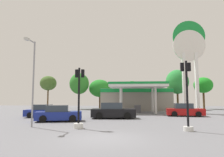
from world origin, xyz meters
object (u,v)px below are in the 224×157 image
(station_pole_sign, at_px, (189,53))
(tree_3, at_px, (132,89))
(car_2, at_px, (44,111))
(car_3, at_px, (59,114))
(car_0, at_px, (185,110))
(tree_1, at_px, (79,84))
(tree_0, at_px, (48,83))
(tree_5, at_px, (203,85))
(corner_streetlamp, at_px, (32,74))
(car_1, at_px, (113,111))
(traffic_signal_1, at_px, (79,106))
(traffic_signal_0, at_px, (187,101))
(tree_2, at_px, (100,88))
(tree_4, at_px, (177,82))

(station_pole_sign, distance_m, tree_3, 14.89)
(car_2, xyz_separation_m, car_3, (2.97, -3.58, 0.03))
(car_0, bearing_deg, tree_1, 138.70)
(car_0, relative_size, car_2, 1.06)
(car_3, bearing_deg, station_pole_sign, 35.46)
(tree_0, height_order, tree_5, tree_0)
(corner_streetlamp, bearing_deg, tree_3, 73.57)
(car_0, bearing_deg, car_1, -158.86)
(car_2, distance_m, tree_1, 17.34)
(station_pole_sign, distance_m, traffic_signal_1, 20.52)
(car_3, xyz_separation_m, tree_0, (-9.84, 21.53, 4.44))
(car_0, relative_size, tree_0, 0.66)
(car_1, xyz_separation_m, car_3, (-4.78, -3.07, -0.08))
(car_1, height_order, traffic_signal_0, traffic_signal_0)
(traffic_signal_0, distance_m, tree_0, 33.16)
(car_0, bearing_deg, corner_streetlamp, -142.97)
(tree_0, bearing_deg, car_3, -65.42)
(tree_0, bearing_deg, tree_2, 5.69)
(tree_1, distance_m, tree_5, 24.33)
(car_0, distance_m, tree_4, 15.48)
(tree_1, distance_m, tree_4, 18.82)
(car_3, xyz_separation_m, traffic_signal_1, (2.90, -4.17, 0.87))
(tree_0, xyz_separation_m, corner_streetlamp, (9.18, -25.57, -1.23))
(tree_2, distance_m, tree_5, 20.50)
(tree_4, bearing_deg, tree_3, 169.03)
(tree_2, xyz_separation_m, tree_3, (6.56, -0.12, -0.24))
(tree_5, bearing_deg, corner_streetlamp, -129.22)
(traffic_signal_1, relative_size, tree_1, 0.61)
(traffic_signal_0, distance_m, tree_3, 27.38)
(car_1, bearing_deg, station_pole_sign, 36.67)
(traffic_signal_0, height_order, tree_1, tree_1)
(car_2, distance_m, corner_streetlamp, 8.59)
(tree_0, xyz_separation_m, tree_5, (30.93, 1.08, -0.49))
(tree_2, bearing_deg, traffic_signal_1, -85.05)
(tree_4, bearing_deg, tree_0, 178.36)
(tree_3, relative_size, corner_streetlamp, 0.87)
(car_3, bearing_deg, tree_1, 98.76)
(car_1, distance_m, tree_3, 19.77)
(car_1, xyz_separation_m, corner_streetlamp, (-5.44, -7.11, 3.13))
(car_0, xyz_separation_m, car_1, (-8.18, -3.16, 0.06))
(car_2, relative_size, tree_1, 0.59)
(car_0, bearing_deg, traffic_signal_0, -104.16)
(tree_0, bearing_deg, tree_1, -9.70)
(tree_0, distance_m, tree_3, 17.07)
(tree_4, bearing_deg, car_0, -100.56)
(car_3, distance_m, tree_2, 22.83)
(traffic_signal_1, xyz_separation_m, corner_streetlamp, (-3.56, 0.12, 2.33))
(tree_2, bearing_deg, car_0, -52.86)
(car_2, relative_size, traffic_signal_1, 0.96)
(car_3, height_order, tree_4, tree_4)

